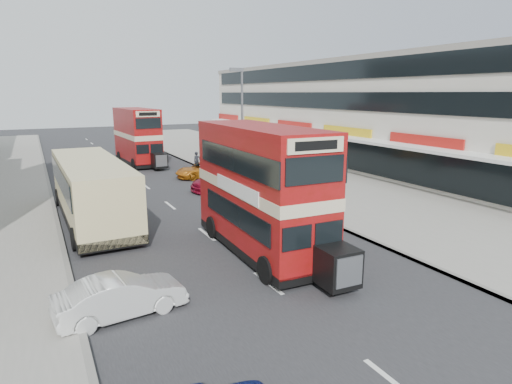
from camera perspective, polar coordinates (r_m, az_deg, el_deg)
ground at (r=13.87m, az=5.71°, el=-14.87°), size 160.00×160.00×0.00m
road_surface at (r=31.67m, az=-14.20°, el=0.72°), size 12.00×90.00×0.01m
pavement_right at (r=36.17m, az=4.63°, el=2.66°), size 12.00×90.00×0.15m
kerb_left at (r=30.94m, az=-25.25°, el=-0.28°), size 0.20×90.00×0.16m
kerb_right at (r=33.49m, az=-4.00°, el=1.85°), size 0.20×90.00×0.16m
commercial_row at (r=41.92m, az=12.72°, el=10.14°), size 9.90×46.20×9.30m
street_lamp at (r=31.27m, az=-1.95°, el=9.80°), size 1.00×0.20×8.12m
bus_main at (r=17.53m, az=0.69°, el=0.33°), size 2.72×9.16×5.01m
bus_second at (r=41.60m, az=-15.26°, el=7.07°), size 2.84×8.95×4.91m
coach at (r=23.61m, az=-20.71°, el=0.51°), size 3.07×11.13×2.94m
car_left_front at (r=13.70m, az=-17.25°, el=-12.90°), size 3.87×1.72×1.23m
car_right_a at (r=29.43m, az=-4.05°, el=1.55°), size 4.78×1.97×1.38m
car_right_b at (r=34.09m, az=-7.00°, el=2.86°), size 4.37×2.27×1.18m
pedestrian_near at (r=30.34m, az=3.90°, el=2.46°), size 0.64×0.46×1.68m
cyclist at (r=35.14m, az=-7.71°, el=3.19°), size 0.87×1.98×1.88m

